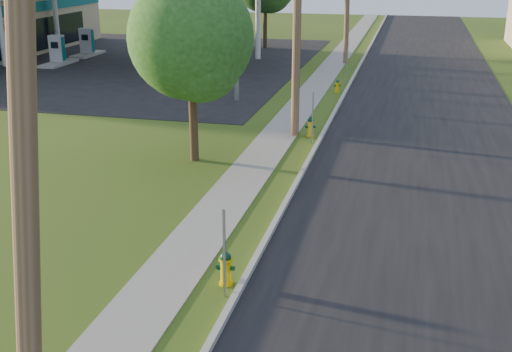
% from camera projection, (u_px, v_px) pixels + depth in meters
% --- Properties ---
extents(road, '(8.00, 120.00, 0.02)m').
position_uv_depth(road, '(428.00, 212.00, 17.99)').
color(road, black).
rests_on(road, ground).
extents(curb, '(0.15, 120.00, 0.15)m').
position_uv_depth(curb, '(289.00, 198.00, 18.86)').
color(curb, '#A09E93').
rests_on(curb, ground).
extents(sidewalk, '(1.50, 120.00, 0.03)m').
position_uv_depth(sidewalk, '(231.00, 195.00, 19.27)').
color(sidewalk, gray).
rests_on(sidewalk, ground).
extents(forecourt, '(26.00, 28.00, 0.02)m').
position_uv_depth(forecourt, '(108.00, 61.00, 42.73)').
color(forecourt, black).
rests_on(forecourt, ground).
extents(utility_pole_near, '(1.40, 0.32, 9.48)m').
position_uv_depth(utility_pole_near, '(23.00, 145.00, 7.45)').
color(utility_pole_near, brown).
rests_on(utility_pole_near, ground).
extents(utility_pole_mid, '(1.40, 0.32, 9.80)m').
position_uv_depth(utility_pole_mid, '(297.00, 8.00, 23.91)').
color(utility_pole_mid, brown).
rests_on(utility_pole_mid, ground).
extents(sign_post_near, '(0.05, 0.04, 2.00)m').
position_uv_depth(sign_post_near, '(224.00, 254.00, 13.29)').
color(sign_post_near, gray).
rests_on(sign_post_near, ground).
extents(sign_post_mid, '(0.05, 0.04, 2.00)m').
position_uv_depth(sign_post_mid, '(313.00, 118.00, 24.11)').
color(sign_post_mid, gray).
rests_on(sign_post_mid, ground).
extents(sign_post_far, '(0.05, 0.04, 2.00)m').
position_uv_depth(sign_post_far, '(347.00, 65.00, 35.30)').
color(sign_post_far, gray).
rests_on(sign_post_far, ground).
extents(fuel_pump_nw, '(1.20, 3.20, 1.90)m').
position_uv_depth(fuel_pump_nw, '(58.00, 54.00, 41.22)').
color(fuel_pump_nw, '#A09E93').
rests_on(fuel_pump_nw, ground).
extents(fuel_pump_ne, '(1.20, 3.20, 1.90)m').
position_uv_depth(fuel_pump_ne, '(190.00, 59.00, 39.21)').
color(fuel_pump_ne, '#A09E93').
rests_on(fuel_pump_ne, ground).
extents(fuel_pump_sw, '(1.20, 3.20, 1.90)m').
position_uv_depth(fuel_pump_sw, '(87.00, 45.00, 44.89)').
color(fuel_pump_sw, '#A09E93').
rests_on(fuel_pump_sw, ground).
extents(fuel_pump_se, '(1.20, 3.20, 1.90)m').
position_uv_depth(fuel_pump_se, '(210.00, 50.00, 42.88)').
color(fuel_pump_se, '#A09E93').
rests_on(fuel_pump_se, ground).
extents(tree_verge, '(4.20, 4.20, 6.36)m').
position_uv_depth(tree_verge, '(193.00, 43.00, 21.11)').
color(tree_verge, '#332717').
rests_on(tree_verge, ground).
extents(hydrant_near, '(0.42, 0.37, 0.81)m').
position_uv_depth(hydrant_near, '(226.00, 268.00, 13.99)').
color(hydrant_near, '#DEB801').
rests_on(hydrant_near, ground).
extents(hydrant_mid, '(0.42, 0.37, 0.81)m').
position_uv_depth(hydrant_mid, '(311.00, 127.00, 25.25)').
color(hydrant_mid, gold).
rests_on(hydrant_mid, ground).
extents(hydrant_far, '(0.35, 0.31, 0.67)m').
position_uv_depth(hydrant_far, '(337.00, 86.00, 33.34)').
color(hydrant_far, '#DEBA06').
rests_on(hydrant_far, ground).
extents(car_silver, '(4.18, 2.58, 1.33)m').
position_uv_depth(car_silver, '(191.00, 53.00, 41.76)').
color(car_silver, silver).
rests_on(car_silver, ground).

